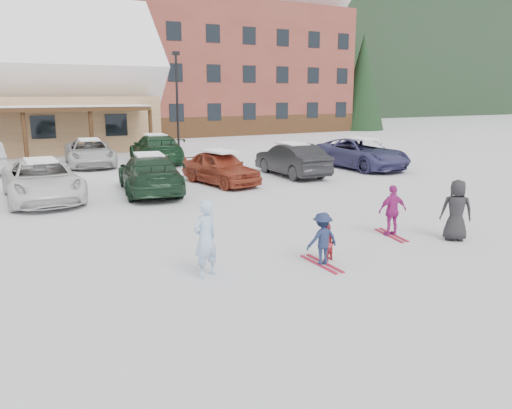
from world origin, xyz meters
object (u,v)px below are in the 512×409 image
alpine_hotel (201,44)px  parked_car_6 (361,154)px  lamp_post (177,95)px  child_navy (322,239)px  adult_skier (205,239)px  toddler_red (326,242)px  parked_car_10 (90,153)px  parked_car_3 (150,174)px  parked_car_4 (220,168)px  bystander_dark (456,210)px  parked_car_5 (292,160)px  parked_car_11 (156,149)px  child_magenta (393,211)px  parked_car_2 (42,180)px

alpine_hotel → parked_car_6: bearing=-95.9°
lamp_post → child_navy: lamp_post is taller
alpine_hotel → adult_skier: bearing=-112.6°
toddler_red → parked_car_10: 18.74m
child_navy → parked_car_3: 10.08m
parked_car_3 → parked_car_6: parked_car_6 is taller
parked_car_4 → parked_car_10: (-3.80, 8.37, -0.00)m
toddler_red → bystander_dark: size_ratio=0.56×
parked_car_4 → lamp_post: bearing=67.0°
bystander_dark → parked_car_3: size_ratio=0.31×
parked_car_5 → bystander_dark: bearing=81.7°
alpine_hotel → child_navy: (-13.51, -39.25, -8.03)m
toddler_red → parked_car_11: 18.24m
parked_car_4 → parked_car_6: size_ratio=0.76×
parked_car_3 → child_magenta: bearing=122.9°
lamp_post → parked_car_5: lamp_post is taller
parked_car_2 → parked_car_4: 7.02m
parked_car_6 → parked_car_10: parked_car_6 is taller
lamp_post → parked_car_11: 7.78m
lamp_post → child_navy: size_ratio=5.44×
child_navy → parked_car_11: bearing=-95.2°
child_magenta → parked_car_3: parked_car_3 is taller
lamp_post → adult_skier: 25.51m
alpine_hotel → parked_car_3: alpine_hotel is taller
child_navy → parked_car_6: bearing=-132.5°
parked_car_5 → child_magenta: bearing=74.3°
alpine_hotel → parked_car_3: 33.52m
toddler_red → child_magenta: 2.97m
child_navy → parked_car_5: size_ratio=0.26×
lamp_post → bystander_dark: bearing=-93.1°
parked_car_3 → parked_car_10: parked_car_3 is taller
lamp_post → parked_car_3: 16.17m
toddler_red → parked_car_5: (5.96, 10.73, 0.31)m
lamp_post → parked_car_10: (-7.07, -5.76, -2.98)m
bystander_dark → alpine_hotel: bearing=-62.1°
lamp_post → parked_car_3: lamp_post is taller
parked_car_3 → parked_car_11: size_ratio=0.96×
child_navy → parked_car_2: parked_car_2 is taller
child_navy → adult_skier: bearing=-11.4°
child_navy → parked_car_5: bearing=-118.6°
toddler_red → child_magenta: (2.84, 0.84, 0.25)m
parked_car_3 → parked_car_6: bearing=-165.0°
parked_car_2 → parked_car_6: bearing=2.3°
parked_car_2 → parked_car_3: parked_car_3 is taller
child_magenta → parked_car_5: 10.37m
parked_car_10 → parked_car_11: 3.51m
parked_car_6 → parked_car_11: (-8.64, 7.11, 0.02)m
alpine_hotel → parked_car_4: alpine_hotel is taller
parked_car_4 → parked_car_5: size_ratio=0.91×
child_magenta → parked_car_11: (-1.09, 17.32, 0.09)m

